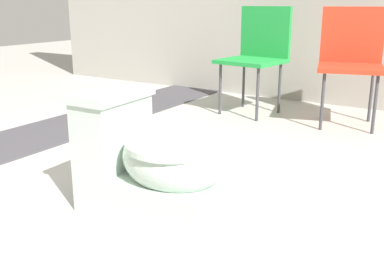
{
  "coord_description": "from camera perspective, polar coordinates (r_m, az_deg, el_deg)",
  "views": [
    {
      "loc": [
        1.2,
        -1.1,
        0.86
      ],
      "look_at": [
        0.13,
        0.6,
        0.3
      ],
      "focal_mm": 42.0,
      "sensor_mm": 36.0,
      "label": 1
    }
  ],
  "objects": [
    {
      "name": "ground_plane",
      "position": [
        1.85,
        -13.68,
        -12.71
      ],
      "size": [
        14.0,
        14.0,
        0.0
      ],
      "primitive_type": "plane",
      "color": "#A8A59E"
    },
    {
      "name": "folding_chair_middle",
      "position": [
        3.46,
        19.56,
        8.95
      ],
      "size": [
        0.54,
        0.54,
        0.83
      ],
      "rotation": [
        0.0,
        0.0,
        -1.3
      ],
      "color": "red",
      "rests_on": "ground"
    },
    {
      "name": "folding_chair_left",
      "position": [
        3.65,
        8.39,
        9.98
      ],
      "size": [
        0.49,
        0.49,
        0.83
      ],
      "rotation": [
        0.0,
        0.0,
        -1.69
      ],
      "color": "#1E8C38",
      "rests_on": "ground"
    },
    {
      "name": "gravel_strip",
      "position": [
        3.02,
        -23.02,
        -2.13
      ],
      "size": [
        0.56,
        8.0,
        0.01
      ],
      "primitive_type": "cube",
      "color": "#423F44",
      "rests_on": "ground"
    },
    {
      "name": "toilet",
      "position": [
        1.88,
        -4.81,
        -4.45
      ],
      "size": [
        0.65,
        0.41,
        0.52
      ],
      "rotation": [
        0.0,
        0.0,
        0.04
      ],
      "color": "#B2C6B7",
      "rests_on": "ground"
    }
  ]
}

